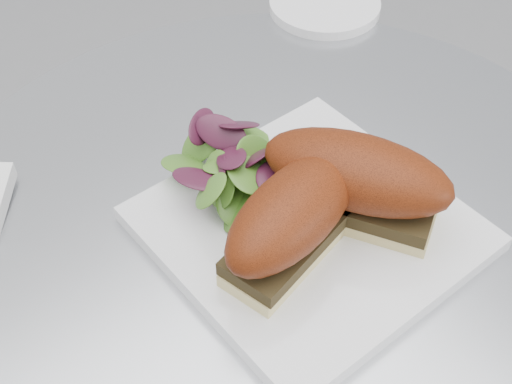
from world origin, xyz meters
TOP-DOWN VIEW (x-y plane):
  - table at (0.00, 0.00)m, footprint 0.70×0.70m
  - plate at (0.01, -0.02)m, footprint 0.25×0.25m
  - sandwich_left at (-0.03, -0.04)m, footprint 0.16×0.10m
  - sandwich_right at (0.05, -0.04)m, footprint 0.15×0.18m
  - salad at (-0.02, 0.05)m, footprint 0.12×0.12m
  - saucer at (0.27, 0.24)m, footprint 0.14×0.14m

SIDE VIEW (x-z plane):
  - table at x=0.00m, z-range 0.12..0.85m
  - saucer at x=0.27m, z-range 0.73..0.74m
  - plate at x=0.01m, z-range 0.73..0.75m
  - salad at x=-0.02m, z-range 0.75..0.80m
  - sandwich_left at x=-0.03m, z-range 0.75..0.83m
  - sandwich_right at x=0.05m, z-range 0.75..0.83m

